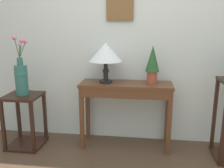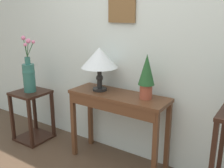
{
  "view_description": "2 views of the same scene",
  "coord_description": "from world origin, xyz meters",
  "px_view_note": "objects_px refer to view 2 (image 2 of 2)",
  "views": [
    {
      "loc": [
        0.14,
        -1.47,
        1.41
      ],
      "look_at": [
        -0.23,
        1.32,
        0.75
      ],
      "focal_mm": 39.42,
      "sensor_mm": 36.0,
      "label": 1
    },
    {
      "loc": [
        1.23,
        -0.79,
        1.57
      ],
      "look_at": [
        -0.08,
        1.18,
        0.9
      ],
      "focal_mm": 40.44,
      "sensor_mm": 36.0,
      "label": 2
    }
  ],
  "objects_px": {
    "console_table": "(117,107)",
    "pedestal_stand_left": "(33,116)",
    "table_lamp": "(99,59)",
    "flower_vase_tall_left": "(29,74)",
    "potted_plant_on_console": "(147,74)"
  },
  "relations": [
    {
      "from": "pedestal_stand_left",
      "to": "console_table",
      "type": "bearing_deg",
      "value": 6.41
    },
    {
      "from": "pedestal_stand_left",
      "to": "flower_vase_tall_left",
      "type": "distance_m",
      "value": 0.54
    },
    {
      "from": "pedestal_stand_left",
      "to": "table_lamp",
      "type": "bearing_deg",
      "value": 9.24
    },
    {
      "from": "table_lamp",
      "to": "potted_plant_on_console",
      "type": "xyz_separation_m",
      "value": [
        0.52,
        0.03,
        -0.1
      ]
    },
    {
      "from": "console_table",
      "to": "potted_plant_on_console",
      "type": "xyz_separation_m",
      "value": [
        0.29,
        0.05,
        0.37
      ]
    },
    {
      "from": "potted_plant_on_console",
      "to": "flower_vase_tall_left",
      "type": "relative_size",
      "value": 0.64
    },
    {
      "from": "table_lamp",
      "to": "potted_plant_on_console",
      "type": "relative_size",
      "value": 1.06
    },
    {
      "from": "table_lamp",
      "to": "pedestal_stand_left",
      "type": "relative_size",
      "value": 0.71
    },
    {
      "from": "potted_plant_on_console",
      "to": "flower_vase_tall_left",
      "type": "distance_m",
      "value": 1.49
    },
    {
      "from": "potted_plant_on_console",
      "to": "pedestal_stand_left",
      "type": "distance_m",
      "value": 1.64
    },
    {
      "from": "console_table",
      "to": "table_lamp",
      "type": "bearing_deg",
      "value": 174.77
    },
    {
      "from": "table_lamp",
      "to": "console_table",
      "type": "bearing_deg",
      "value": -5.23
    },
    {
      "from": "potted_plant_on_console",
      "to": "pedestal_stand_left",
      "type": "xyz_separation_m",
      "value": [
        -1.47,
        -0.19,
        -0.69
      ]
    },
    {
      "from": "table_lamp",
      "to": "flower_vase_tall_left",
      "type": "height_order",
      "value": "flower_vase_tall_left"
    },
    {
      "from": "console_table",
      "to": "pedestal_stand_left",
      "type": "height_order",
      "value": "console_table"
    }
  ]
}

